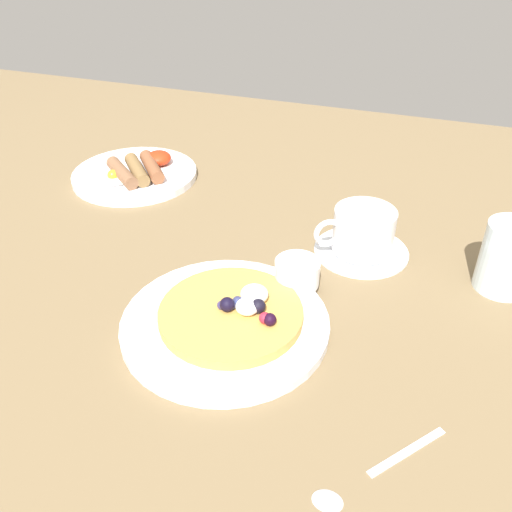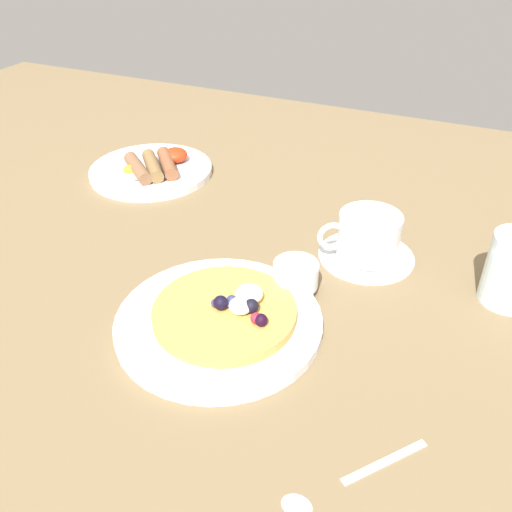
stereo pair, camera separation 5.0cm
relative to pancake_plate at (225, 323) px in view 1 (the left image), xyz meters
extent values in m
cube|color=brown|center=(-0.06, 0.10, -0.02)|extent=(2.10, 1.46, 0.03)
cylinder|color=white|center=(0.00, 0.00, 0.00)|extent=(0.25, 0.25, 0.01)
cylinder|color=gold|center=(0.01, 0.00, 0.01)|extent=(0.18, 0.18, 0.01)
sphere|color=navy|center=(0.01, 0.02, 0.03)|extent=(0.01, 0.01, 0.01)
sphere|color=black|center=(0.06, 0.00, 0.03)|extent=(0.02, 0.02, 0.02)
sphere|color=navy|center=(-0.01, 0.00, 0.03)|extent=(0.01, 0.01, 0.01)
sphere|color=navy|center=(0.01, 0.01, 0.03)|extent=(0.01, 0.01, 0.01)
sphere|color=black|center=(0.00, 0.00, 0.03)|extent=(0.02, 0.02, 0.02)
sphere|color=black|center=(0.04, 0.01, 0.03)|extent=(0.02, 0.02, 0.02)
sphere|color=red|center=(0.05, 0.00, 0.03)|extent=(0.01, 0.01, 0.01)
sphere|color=navy|center=(0.01, 0.01, 0.03)|extent=(0.01, 0.01, 0.01)
ellipsoid|color=white|center=(0.03, 0.03, 0.03)|extent=(0.03, 0.03, 0.02)
ellipsoid|color=white|center=(0.03, 0.01, 0.03)|extent=(0.03, 0.03, 0.02)
cylinder|color=white|center=(0.06, 0.10, 0.02)|extent=(0.06, 0.06, 0.03)
cylinder|color=#591A03|center=(0.06, 0.10, 0.03)|extent=(0.05, 0.05, 0.00)
cylinder|color=white|center=(-0.31, 0.33, 0.00)|extent=(0.23, 0.23, 0.01)
cylinder|color=brown|center=(-0.28, 0.33, 0.02)|extent=(0.09, 0.09, 0.02)
cylinder|color=brown|center=(-0.30, 0.31, 0.02)|extent=(0.09, 0.09, 0.02)
cylinder|color=brown|center=(-0.32, 0.29, 0.02)|extent=(0.09, 0.08, 0.02)
ellipsoid|color=white|center=(-0.33, 0.29, 0.01)|extent=(0.07, 0.06, 0.01)
sphere|color=yellow|center=(-0.33, 0.29, 0.01)|extent=(0.02, 0.02, 0.02)
ellipsoid|color=red|center=(-0.28, 0.37, 0.02)|extent=(0.05, 0.05, 0.03)
cylinder|color=white|center=(0.13, 0.22, 0.00)|extent=(0.14, 0.14, 0.01)
cylinder|color=white|center=(0.13, 0.22, 0.03)|extent=(0.09, 0.09, 0.06)
torus|color=white|center=(0.08, 0.19, 0.03)|extent=(0.04, 0.03, 0.04)
cylinder|color=brown|center=(0.13, 0.22, 0.05)|extent=(0.08, 0.08, 0.01)
cube|color=silver|center=(0.23, -0.11, 0.00)|extent=(0.07, 0.08, 0.00)
ellipsoid|color=silver|center=(0.17, -0.18, 0.00)|extent=(0.03, 0.02, 0.01)
cylinder|color=silver|center=(0.32, 0.20, 0.04)|extent=(0.07, 0.07, 0.10)
camera|label=1|loc=(0.20, -0.46, 0.44)|focal=38.18mm
camera|label=2|loc=(0.25, -0.44, 0.44)|focal=38.18mm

